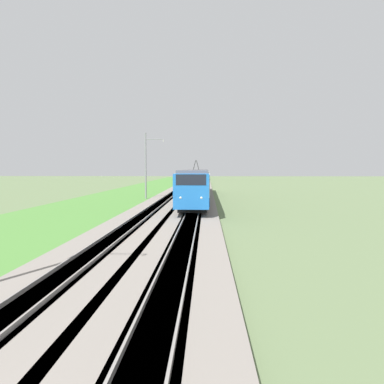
# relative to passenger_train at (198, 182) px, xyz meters

# --- Properties ---
(ballast_main) EXTENTS (240.00, 4.40, 0.30)m
(ballast_main) POSITION_rel_passenger_train_xyz_m (3.64, 3.99, -2.25)
(ballast_main) COLOR gray
(ballast_main) RESTS_ON ground
(ballast_adjacent) EXTENTS (240.00, 4.40, 0.30)m
(ballast_adjacent) POSITION_rel_passenger_train_xyz_m (3.64, -0.00, -2.25)
(ballast_adjacent) COLOR gray
(ballast_adjacent) RESTS_ON ground
(track_main) EXTENTS (240.00, 1.57, 0.45)m
(track_main) POSITION_rel_passenger_train_xyz_m (3.64, 3.99, -2.24)
(track_main) COLOR #4C4238
(track_main) RESTS_ON ground
(track_adjacent) EXTENTS (240.00, 1.57, 0.45)m
(track_adjacent) POSITION_rel_passenger_train_xyz_m (3.64, 0.00, -2.24)
(track_adjacent) COLOR #4C4238
(track_adjacent) RESTS_ON ground
(grass_verge) EXTENTS (240.00, 13.92, 0.12)m
(grass_verge) POSITION_rel_passenger_train_xyz_m (3.64, 10.10, -2.34)
(grass_verge) COLOR #4C8438
(grass_verge) RESTS_ON ground
(passenger_train) EXTENTS (39.69, 2.96, 5.12)m
(passenger_train) POSITION_rel_passenger_train_xyz_m (0.00, 0.00, 0.00)
(passenger_train) COLOR blue
(passenger_train) RESTS_ON ground
(catenary_mast_mid) EXTENTS (0.22, 2.56, 8.98)m
(catenary_mast_mid) POSITION_rel_passenger_train_xyz_m (1.10, 6.95, 2.23)
(catenary_mast_mid) COLOR slate
(catenary_mast_mid) RESTS_ON ground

